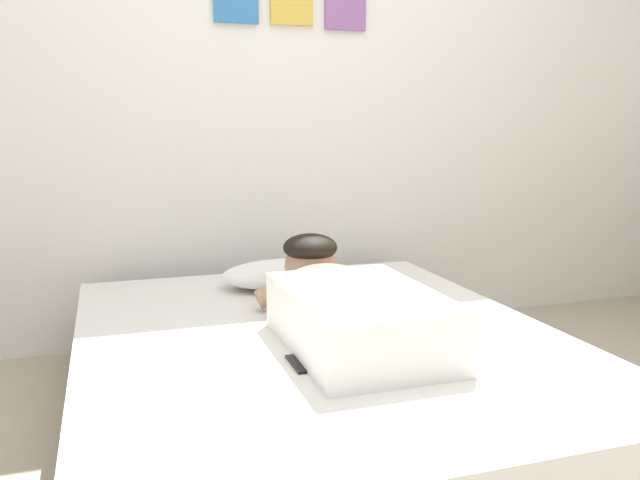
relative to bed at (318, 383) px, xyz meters
The scene contains 6 objects.
back_wall 1.57m from the bed, 78.58° to the left, with size 4.70×0.12×2.50m.
bed is the anchor object (origin of this frame).
pillow 0.66m from the bed, 85.32° to the left, with size 0.52×0.32×0.11m, color white.
person_lying 0.29m from the bed, 35.81° to the right, with size 0.43×0.92×0.27m.
coffee_cup 0.42m from the bed, 60.03° to the left, with size 0.12×0.09×0.07m.
cell_phone 0.35m from the bed, 116.32° to the right, with size 0.07×0.14×0.01m, color black.
Camera 1 is at (-0.86, -1.39, 1.02)m, focal length 36.64 mm.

